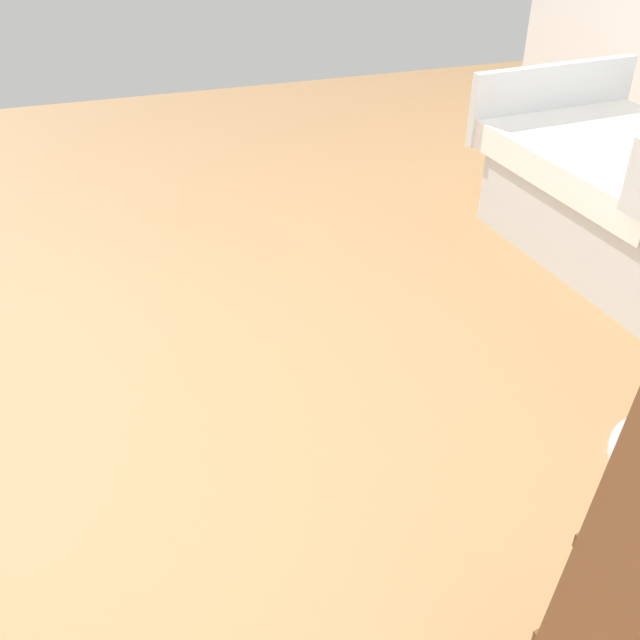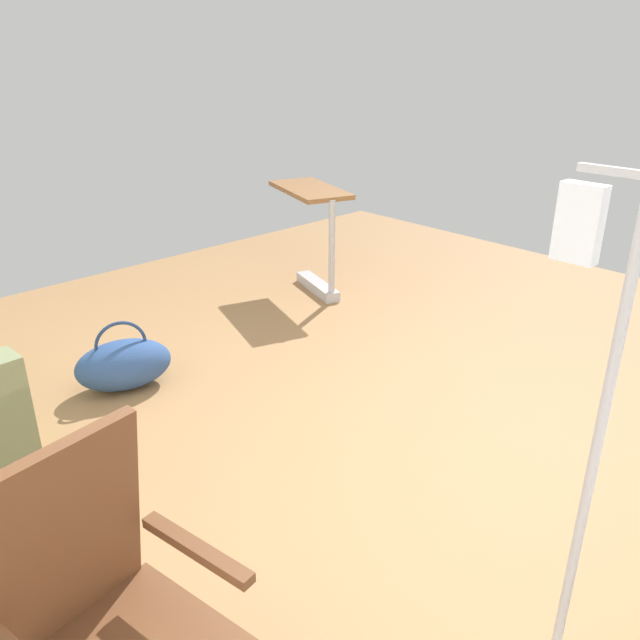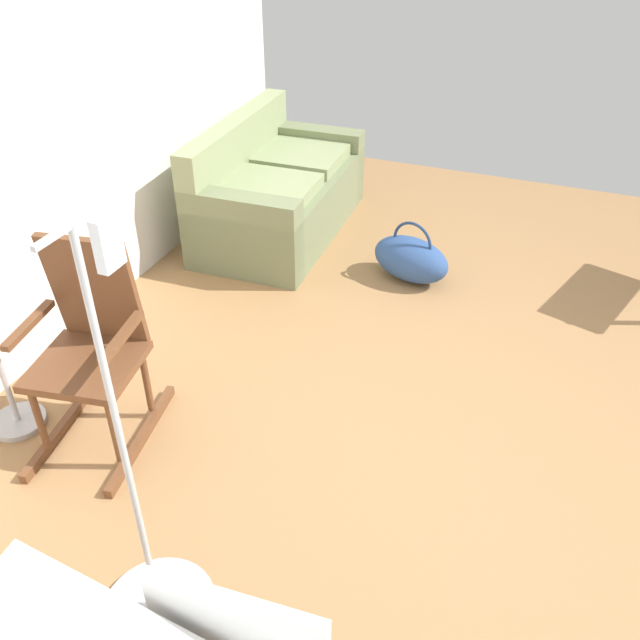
{
  "view_description": "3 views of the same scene",
  "coord_description": "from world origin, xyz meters",
  "views": [
    {
      "loc": [
        0.28,
        2.17,
        1.66
      ],
      "look_at": [
        -0.18,
        0.77,
        0.68
      ],
      "focal_mm": 41.24,
      "sensor_mm": 36.0,
      "label": 1
    },
    {
      "loc": [
        -1.75,
        2.17,
        1.9
      ],
      "look_at": [
        0.1,
        0.41,
        0.79
      ],
      "focal_mm": 35.83,
      "sensor_mm": 36.0,
      "label": 2
    },
    {
      "loc": [
        -2.53,
        -0.22,
        2.46
      ],
      "look_at": [
        -0.11,
        0.74,
        0.66
      ],
      "focal_mm": 38.13,
      "sensor_mm": 36.0,
      "label": 3
    }
  ],
  "objects": [
    {
      "name": "couch",
      "position": [
        1.82,
        1.86,
        0.31
      ],
      "size": [
        1.63,
        0.91,
        0.85
      ],
      "color": "#737D57",
      "rests_on": "ground"
    },
    {
      "name": "iv_pole",
      "position": [
        -1.32,
        0.93,
        0.25
      ],
      "size": [
        0.44,
        0.44,
        1.69
      ],
      "color": "#B2B5BA",
      "rests_on": "ground"
    },
    {
      "name": "duffel_bag",
      "position": [
        1.49,
        0.71,
        0.15
      ],
      "size": [
        0.47,
        0.63,
        0.43
      ],
      "color": "#2D4C84",
      "rests_on": "ground"
    },
    {
      "name": "ground_plane",
      "position": [
        0.0,
        0.0,
        0.0
      ],
      "size": [
        7.08,
        7.08,
        0.0
      ],
      "primitive_type": "plane",
      "color": "#9E7247"
    },
    {
      "name": "rocking_chair",
      "position": [
        -0.52,
        1.75,
        0.5
      ],
      "size": [
        0.83,
        0.6,
        1.05
      ],
      "color": "brown",
      "rests_on": "ground"
    }
  ]
}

